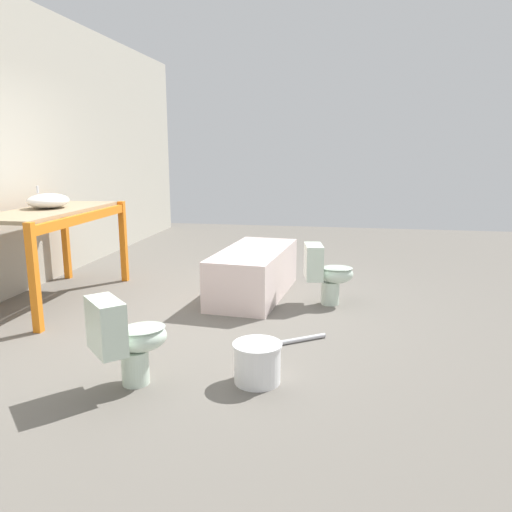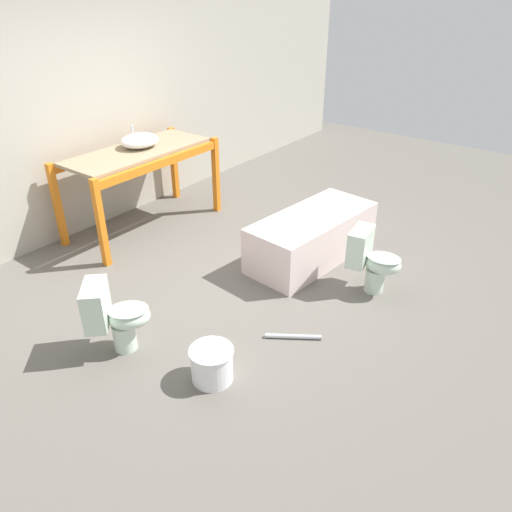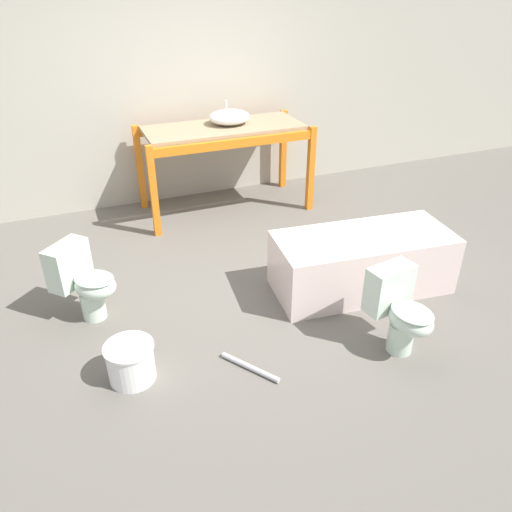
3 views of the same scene
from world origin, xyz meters
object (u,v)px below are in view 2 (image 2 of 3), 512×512
Objects in this scene: toilet_near at (114,315)px; toilet_far at (372,259)px; bucket_white at (212,364)px; sink_basin at (140,140)px; bathtub_main at (312,234)px.

toilet_far is at bearing -75.14° from toilet_near.
toilet_near reaches higher than bucket_white.
sink_basin reaches higher than toilet_far.
sink_basin is at bearing -2.04° from toilet_near.
bathtub_main is at bearing -55.66° from toilet_near.
bucket_white is (-2.07, -0.40, -0.15)m from bathtub_main.
toilet_near reaches higher than bathtub_main.
sink_basin is 3.10m from bucket_white.
toilet_near is (-2.27, 0.46, 0.05)m from bathtub_main.
sink_basin is at bearing 108.36° from bathtub_main.
sink_basin is 2.28m from bathtub_main.
bucket_white is at bearing -121.08° from toilet_near.
bathtub_main is 2.12m from bucket_white.
sink_basin is 2.98m from toilet_far.
toilet_near is 1.00× the size of toilet_far.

